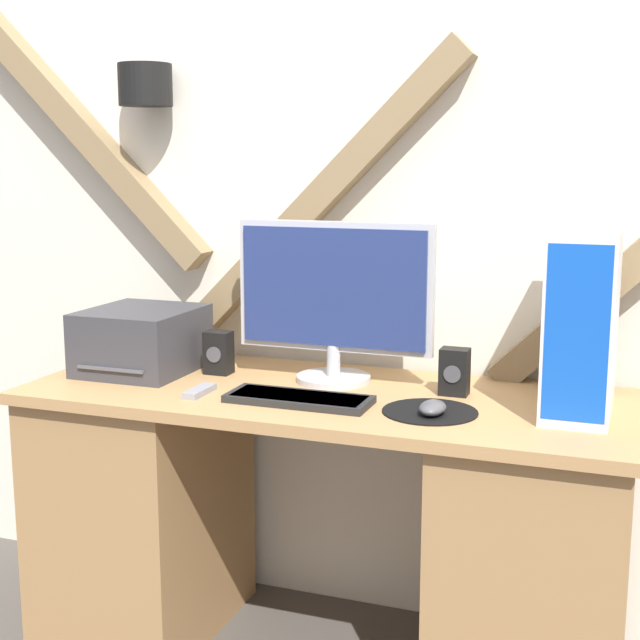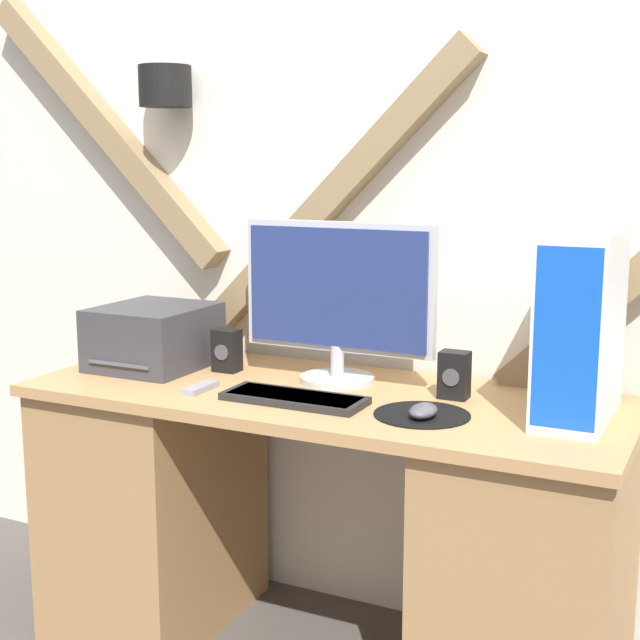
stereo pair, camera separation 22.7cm
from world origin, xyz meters
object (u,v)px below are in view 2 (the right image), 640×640
speaker_right (454,375)px  computer_tower (581,326)px  speaker_left (227,350)px  remote_control (200,388)px  keyboard (294,398)px  mouse (423,411)px  monitor (338,295)px  printer (154,337)px

speaker_right → computer_tower: bearing=-7.6°
computer_tower → speaker_left: computer_tower is taller
remote_control → keyboard: bearing=3.0°
speaker_left → mouse: bearing=-17.2°
monitor → computer_tower: computer_tower is taller
keyboard → printer: 0.57m
keyboard → printer: size_ratio=1.10×
printer → speaker_left: size_ratio=2.71×
mouse → computer_tower: computer_tower is taller
monitor → printer: size_ratio=1.66×
speaker_left → keyboard: bearing=-32.2°
mouse → speaker_right: size_ratio=0.80×
computer_tower → remote_control: computer_tower is taller
monitor → remote_control: size_ratio=4.47×
keyboard → speaker_left: size_ratio=2.99×
mouse → printer: (-0.87, 0.16, 0.07)m
mouse → speaker_left: bearing=162.8°
speaker_left → monitor: bearing=5.3°
keyboard → printer: (-0.54, 0.16, 0.08)m
speaker_left → remote_control: speaker_left is taller
computer_tower → mouse: bearing=-152.1°
printer → speaker_left: printer is taller
speaker_left → remote_control: 0.23m
speaker_right → mouse: bearing=-92.0°
monitor → printer: monitor is taller
keyboard → printer: bearing=163.6°
mouse → remote_control: mouse is taller
mouse → speaker_left: size_ratio=0.80×
monitor → keyboard: monitor is taller
keyboard → remote_control: (-0.27, -0.01, -0.00)m
speaker_left → printer: bearing=-168.7°
computer_tower → printer: (-1.19, -0.01, -0.13)m
speaker_left → speaker_right: same height
monitor → printer: 0.57m
monitor → remote_control: monitor is taller
keyboard → mouse: bearing=-0.2°
keyboard → speaker_right: 0.40m
keyboard → mouse: mouse is taller
speaker_right → remote_control: bearing=-160.1°
speaker_left → remote_control: size_ratio=0.99×
monitor → computer_tower: bearing=-6.0°
monitor → mouse: 0.46m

